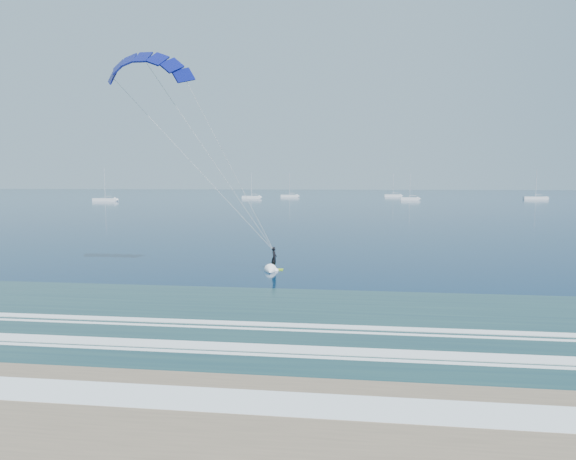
% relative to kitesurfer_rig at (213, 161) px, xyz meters
% --- Properties ---
extents(ground, '(900.00, 900.00, 0.00)m').
position_rel_kitesurfer_rig_xyz_m(ground, '(9.43, -23.18, -9.52)').
color(ground, '#072645').
rests_on(ground, ground).
extents(kitesurfer_rig, '(14.04, 9.42, 18.57)m').
position_rel_kitesurfer_rig_xyz_m(kitesurfer_rig, '(0.00, 0.00, 0.00)').
color(kitesurfer_rig, '#92CB17').
rests_on(kitesurfer_rig, ground).
extents(sailboat_0, '(9.52, 2.40, 12.83)m').
position_rel_kitesurfer_rig_xyz_m(sailboat_0, '(-84.13, 146.91, -8.83)').
color(sailboat_0, white).
rests_on(sailboat_0, ground).
extents(sailboat_1, '(8.38, 2.40, 11.55)m').
position_rel_kitesurfer_rig_xyz_m(sailboat_1, '(-34.06, 184.59, -8.84)').
color(sailboat_1, white).
rests_on(sailboat_1, ground).
extents(sailboat_2, '(8.48, 2.40, 11.46)m').
position_rel_kitesurfer_rig_xyz_m(sailboat_2, '(-19.51, 205.49, -8.84)').
color(sailboat_2, white).
rests_on(sailboat_2, ground).
extents(sailboat_3, '(7.43, 2.40, 10.48)m').
position_rel_kitesurfer_rig_xyz_m(sailboat_3, '(33.93, 172.60, -8.85)').
color(sailboat_3, white).
rests_on(sailboat_3, ground).
extents(sailboat_4, '(8.28, 2.40, 11.32)m').
position_rel_kitesurfer_rig_xyz_m(sailboat_4, '(30.54, 217.59, -8.84)').
color(sailboat_4, white).
rests_on(sailboat_4, ground).
extents(sailboat_5, '(9.78, 2.40, 13.20)m').
position_rel_kitesurfer_rig_xyz_m(sailboat_5, '(88.44, 190.15, -8.83)').
color(sailboat_5, white).
rests_on(sailboat_5, ground).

